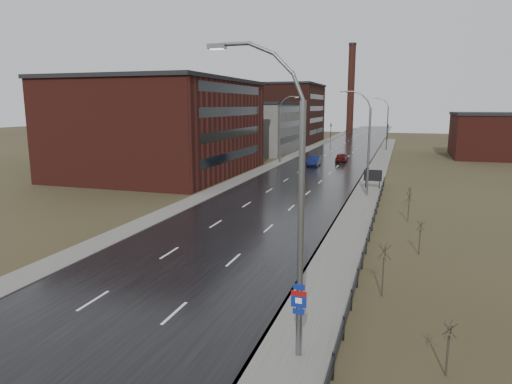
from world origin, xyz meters
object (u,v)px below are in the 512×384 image
Objects in this scene: streetlight_main at (292,208)px; car_far at (342,158)px; billboard at (373,176)px; car_near at (314,161)px.

streetlight_main is 2.62× the size of car_far.
streetlight_main is 38.81m from billboard.
car_far is at bearing 95.62° from streetlight_main.
billboard reaches higher than car_far.
streetlight_main is 64.73m from car_far.
car_far is at bearing 61.43° from car_near.
car_near is at bearing 99.82° from streetlight_main.
streetlight_main reaches higher than car_near.
billboard is 21.54m from car_near.
billboard is 0.52× the size of car_far.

